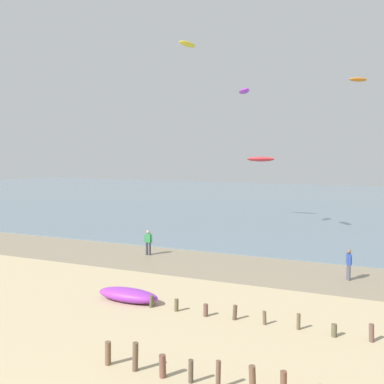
% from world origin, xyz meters
% --- Properties ---
extents(wet_sand_strip, '(120.00, 6.62, 0.01)m').
position_xyz_m(wet_sand_strip, '(0.00, 19.94, 0.00)').
color(wet_sand_strip, gray).
rests_on(wet_sand_strip, ground).
extents(sea, '(160.00, 70.00, 0.10)m').
position_xyz_m(sea, '(0.00, 58.25, 0.05)').
color(sea, slate).
rests_on(sea, ground).
extents(groyne_far, '(14.84, 0.36, 0.68)m').
position_xyz_m(groyne_far, '(6.10, 11.51, 0.29)').
color(groyne_far, brown).
rests_on(groyne_far, ground).
extents(person_nearest_camera, '(0.56, 0.28, 1.71)m').
position_xyz_m(person_nearest_camera, '(-6.21, 20.76, 0.92)').
color(person_nearest_camera, '#383842').
rests_on(person_nearest_camera, ground).
extents(person_mid_beach, '(0.33, 0.54, 1.71)m').
position_xyz_m(person_mid_beach, '(6.93, 19.85, 0.92)').
color(person_mid_beach, '#4C4C56').
rests_on(person_mid_beach, ground).
extents(grounded_kite, '(3.20, 1.19, 0.64)m').
position_xyz_m(grounded_kite, '(-2.20, 11.75, 0.32)').
color(grounded_kite, purple).
rests_on(grounded_kite, ground).
extents(kite_aloft_0, '(0.97, 2.21, 0.36)m').
position_xyz_m(kite_aloft_0, '(-6.30, 27.42, 15.51)').
color(kite_aloft_0, yellow).
extents(kite_aloft_3, '(2.91, 1.13, 0.69)m').
position_xyz_m(kite_aloft_3, '(-3.90, 40.41, 6.29)').
color(kite_aloft_3, red).
extents(kite_aloft_4, '(1.97, 1.82, 0.49)m').
position_xyz_m(kite_aloft_4, '(5.29, 42.70, 14.19)').
color(kite_aloft_4, orange).
extents(kite_aloft_6, '(1.71, 2.35, 0.37)m').
position_xyz_m(kite_aloft_6, '(-2.08, 28.94, 11.83)').
color(kite_aloft_6, purple).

